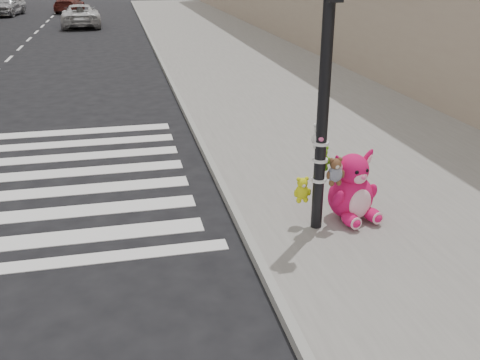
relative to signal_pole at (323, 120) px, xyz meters
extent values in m
plane|color=black|center=(-2.61, -1.81, -1.77)|extent=(120.00, 120.00, 0.00)
cube|color=slate|center=(2.39, 8.19, -1.70)|extent=(7.00, 80.00, 0.14)
cube|color=gray|center=(-1.06, 8.19, -1.70)|extent=(0.12, 80.00, 0.15)
cylinder|color=black|center=(-0.01, -0.01, 0.37)|extent=(0.16, 0.16, 4.00)
cylinder|color=white|center=(-0.01, -0.01, -0.88)|extent=(0.22, 0.22, 0.04)
cylinder|color=white|center=(-0.01, -0.01, -0.58)|extent=(0.22, 0.22, 0.04)
cylinder|color=white|center=(-0.01, -0.01, -0.33)|extent=(0.22, 0.22, 0.04)
ellipsoid|color=#DB125B|center=(0.46, -0.17, -1.53)|extent=(0.30, 0.41, 0.20)
ellipsoid|color=#DB125B|center=(0.85, -0.09, -1.53)|extent=(0.30, 0.41, 0.20)
ellipsoid|color=#DB125B|center=(0.59, 0.17, -1.28)|extent=(0.81, 0.73, 0.70)
ellipsoid|color=#F9BFD1|center=(0.64, -0.07, -1.30)|extent=(0.41, 0.22, 0.46)
sphere|color=#DB125B|center=(0.59, 0.17, -0.84)|extent=(0.57, 0.57, 0.48)
ellipsoid|color=#DB125B|center=(0.37, 0.14, -0.78)|extent=(0.34, 0.17, 0.48)
ellipsoid|color=#DB125B|center=(0.79, 0.24, -0.78)|extent=(0.34, 0.17, 0.48)
imported|color=silver|center=(-4.74, 28.31, -1.10)|extent=(2.47, 4.88, 1.32)
imported|color=maroon|center=(-6.11, 38.72, -1.14)|extent=(2.28, 4.51, 1.26)
imported|color=#ACADB1|center=(-10.36, 36.75, -1.00)|extent=(2.42, 4.70, 1.53)
camera|label=1|loc=(-2.65, -6.66, 2.04)|focal=40.00mm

